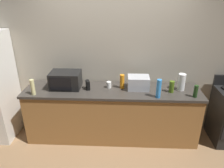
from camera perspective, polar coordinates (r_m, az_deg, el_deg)
ground_plane at (r=3.60m, az=-0.32°, el=-17.41°), size 8.00×8.00×0.00m
back_wall at (r=3.65m, az=0.31°, el=7.66°), size 6.40×0.10×2.70m
counter_run at (r=3.65m, az=0.00°, el=-7.89°), size 2.84×0.64×0.90m
microwave at (r=3.53m, az=-12.29°, el=1.07°), size 0.48×0.35×0.27m
toaster_oven at (r=3.45m, az=7.05°, el=0.35°), size 0.34×0.26×0.21m
paper_towel_roll at (r=3.55m, az=18.06°, el=0.50°), size 0.12×0.12×0.27m
cordless_phone at (r=3.44m, az=-6.47°, el=-0.27°), size 0.09×0.12×0.15m
bottle_dish_soap at (r=3.44m, az=2.71°, el=0.67°), size 0.07×0.07×0.23m
bottle_spray_cleaner at (r=3.20m, az=12.36°, el=-1.23°), size 0.07×0.07×0.29m
bottle_olive_oil at (r=3.44m, az=15.63°, el=-0.72°), size 0.08×0.08×0.18m
bottle_vinegar at (r=3.44m, az=-20.43°, el=-0.81°), size 0.06×0.06×0.25m
bottle_wine at (r=3.40m, az=21.44°, el=-1.83°), size 0.06×0.06×0.19m
mug_white at (r=3.48m, az=-0.83°, el=-0.20°), size 0.08×0.08×0.11m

